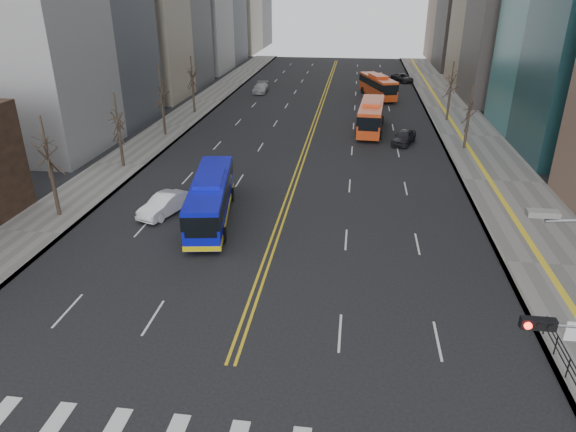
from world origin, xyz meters
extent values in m
cube|color=slate|center=(17.50, 45.00, 0.07)|extent=(7.00, 130.00, 0.15)
cube|color=slate|center=(-16.50, 45.00, 0.07)|extent=(5.00, 130.00, 0.15)
cube|color=gold|center=(-0.20, 55.00, 0.01)|extent=(0.15, 100.00, 0.01)
cube|color=gold|center=(0.20, 55.00, 0.01)|extent=(0.15, 100.00, 0.01)
cube|color=black|center=(11.00, 2.00, 5.50)|extent=(1.10, 0.28, 0.38)
cylinder|color=#FF190C|center=(10.65, 1.84, 5.50)|extent=(0.24, 0.08, 0.24)
cylinder|color=black|center=(11.00, 1.84, 5.50)|extent=(0.24, 0.08, 0.24)
cylinder|color=black|center=(11.35, 1.84, 5.50)|extent=(0.24, 0.08, 0.24)
cube|color=#999993|center=(10.40, 2.00, 9.30)|extent=(0.90, 0.35, 0.18)
cube|color=black|center=(14.30, 6.00, 1.15)|extent=(0.04, 6.00, 0.04)
cylinder|color=black|center=(14.30, 6.00, 0.65)|extent=(0.06, 0.06, 1.00)
cylinder|color=black|center=(14.30, 7.50, 0.65)|extent=(0.06, 0.06, 1.00)
cylinder|color=black|center=(14.30, 9.00, 0.65)|extent=(0.06, 0.06, 1.00)
cylinder|color=#2F231D|center=(-16.00, 19.00, 1.95)|extent=(0.28, 0.28, 3.90)
cylinder|color=#2F231D|center=(-16.00, 30.00, 1.80)|extent=(0.28, 0.28, 3.60)
cylinder|color=#2F231D|center=(-16.00, 41.00, 2.00)|extent=(0.28, 0.28, 4.00)
cylinder|color=#2F231D|center=(-16.00, 52.00, 1.90)|extent=(0.28, 0.28, 3.80)
cylinder|color=#2F231D|center=(16.00, 40.00, 1.75)|extent=(0.28, 0.28, 3.50)
cylinder|color=#2F231D|center=(16.00, 52.00, 1.88)|extent=(0.28, 0.28, 3.75)
cube|color=#0C12C2|center=(-4.91, 19.94, 1.66)|extent=(4.05, 11.33, 2.61)
cube|color=black|center=(-4.91, 19.94, 2.19)|extent=(4.11, 11.36, 0.95)
cube|color=#0C12C2|center=(-4.91, 19.94, 3.06)|extent=(2.45, 4.13, 0.40)
cube|color=yellow|center=(-4.91, 19.94, 0.55)|extent=(4.11, 11.36, 0.35)
cylinder|color=black|center=(-5.48, 16.25, 0.50)|extent=(0.46, 1.04, 1.00)
cylinder|color=black|center=(-3.20, 16.62, 0.50)|extent=(0.46, 1.04, 1.00)
cylinder|color=black|center=(-6.61, 23.26, 0.50)|extent=(0.46, 1.04, 1.00)
cylinder|color=black|center=(-4.33, 23.63, 0.50)|extent=(0.46, 1.04, 1.00)
cube|color=red|center=(6.61, 46.03, 1.74)|extent=(3.17, 10.91, 2.78)
cube|color=black|center=(6.61, 46.03, 2.29)|extent=(3.24, 10.93, 1.00)
cube|color=red|center=(6.61, 46.03, 3.23)|extent=(2.21, 3.89, 0.40)
cylinder|color=black|center=(5.16, 42.68, 0.50)|extent=(0.37, 1.02, 1.00)
cylinder|color=black|center=(7.60, 42.51, 0.50)|extent=(0.37, 1.02, 1.00)
cylinder|color=black|center=(5.63, 49.55, 0.50)|extent=(0.37, 1.02, 1.00)
cylinder|color=black|center=(8.07, 49.38, 0.50)|extent=(0.37, 1.02, 1.00)
cube|color=red|center=(7.86, 65.43, 1.67)|extent=(5.42, 10.51, 2.64)
cube|color=black|center=(7.86, 65.43, 2.21)|extent=(5.48, 10.55, 0.96)
cube|color=red|center=(7.86, 65.43, 3.09)|extent=(2.90, 4.01, 0.40)
cylinder|color=black|center=(7.77, 61.94, 0.50)|extent=(0.60, 1.04, 1.00)
cylinder|color=black|center=(9.99, 62.66, 0.50)|extent=(0.60, 1.04, 1.00)
cylinder|color=black|center=(5.72, 68.20, 0.50)|extent=(0.60, 1.04, 1.00)
cylinder|color=black|center=(7.95, 68.92, 0.50)|extent=(0.60, 1.04, 1.00)
imported|color=silver|center=(-8.52, 20.40, 0.75)|extent=(3.07, 4.84, 1.51)
imported|color=black|center=(10.03, 41.14, 0.73)|extent=(3.12, 4.64, 1.47)
imported|color=#A3A4A8|center=(-9.95, 66.84, 0.73)|extent=(2.11, 5.03, 1.45)
imported|color=black|center=(12.50, 79.56, 0.68)|extent=(4.08, 5.39, 1.36)
camera|label=1|loc=(4.89, -12.37, 15.33)|focal=32.00mm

